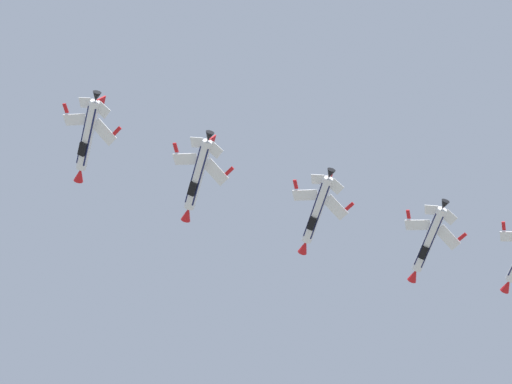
# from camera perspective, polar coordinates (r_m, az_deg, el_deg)

# --- Properties ---
(fighter_jet_left_wing) EXTENTS (10.02, 15.94, 4.97)m
(fighter_jet_left_wing) POSITION_cam_1_polar(r_m,az_deg,el_deg) (143.77, -10.69, 3.47)
(fighter_jet_left_wing) COLOR white
(fighter_jet_right_wing) EXTENTS (10.04, 15.94, 4.96)m
(fighter_jet_right_wing) POSITION_cam_1_polar(r_m,az_deg,el_deg) (139.66, -3.74, 1.00)
(fighter_jet_right_wing) COLOR white
(fighter_jet_left_outer) EXTENTS (10.19, 15.94, 4.79)m
(fighter_jet_left_outer) POSITION_cam_1_polar(r_m,az_deg,el_deg) (145.27, 3.89, -1.25)
(fighter_jet_left_outer) COLOR white
(fighter_jet_right_outer) EXTENTS (10.11, 15.94, 4.88)m
(fighter_jet_right_outer) POSITION_cam_1_polar(r_m,az_deg,el_deg) (150.94, 10.95, -3.09)
(fighter_jet_right_outer) COLOR white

